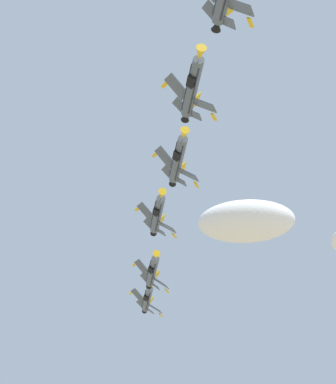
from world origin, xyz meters
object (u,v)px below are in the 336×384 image
object	(u,v)px
fighter_jet_left_wing	(193,87)
fighter_jet_left_outer	(158,214)
fighter_jet_right_outer	(153,271)
fighter_jet_trail_slot	(147,298)
fighter_jet_right_wing	(178,159)

from	to	relation	value
fighter_jet_left_wing	fighter_jet_left_outer	size ratio (longest dim) A/B	1.00
fighter_jet_left_outer	fighter_jet_right_outer	world-z (taller)	fighter_jet_left_outer
fighter_jet_left_wing	fighter_jet_trail_slot	bearing A→B (deg)	-90.75
fighter_jet_right_outer	fighter_jet_left_wing	bearing A→B (deg)	89.94
fighter_jet_right_wing	fighter_jet_trail_slot	distance (m)	59.57
fighter_jet_right_wing	fighter_jet_left_outer	distance (m)	19.32
fighter_jet_left_wing	fighter_jet_right_wing	world-z (taller)	fighter_jet_right_wing
fighter_jet_right_outer	fighter_jet_trail_slot	bearing A→B (deg)	-92.56
fighter_jet_left_wing	fighter_jet_left_outer	bearing A→B (deg)	-88.61
fighter_jet_left_wing	fighter_jet_left_outer	xyz separation A→B (m)	(-9.07, 37.49, 1.16)
fighter_jet_right_wing	fighter_jet_right_outer	xyz separation A→B (m)	(-8.47, 36.96, -2.66)
fighter_jet_left_outer	fighter_jet_trail_slot	distance (m)	40.35
fighter_jet_left_wing	fighter_jet_trail_slot	size ratio (longest dim) A/B	1.00
fighter_jet_left_wing	fighter_jet_right_wing	xyz separation A→B (m)	(-3.58, 18.97, 0.70)
fighter_jet_left_outer	fighter_jet_trail_slot	bearing A→B (deg)	-92.80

